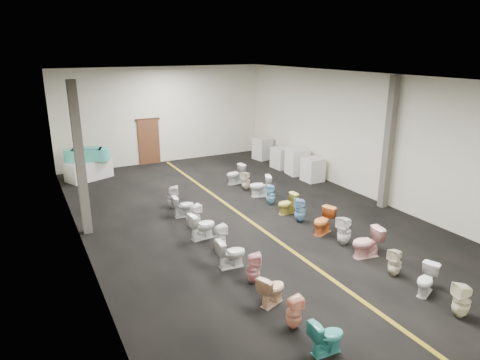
% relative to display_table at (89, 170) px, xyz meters
% --- Properties ---
extents(floor, '(16.00, 16.00, 0.00)m').
position_rel_display_table_xyz_m(floor, '(3.80, -6.66, -0.40)').
color(floor, black).
rests_on(floor, ground).
extents(ceiling, '(16.00, 16.00, 0.00)m').
position_rel_display_table_xyz_m(ceiling, '(3.80, -6.66, 4.10)').
color(ceiling, black).
rests_on(ceiling, ground).
extents(wall_back, '(10.00, 0.00, 10.00)m').
position_rel_display_table_xyz_m(wall_back, '(3.80, 1.34, 1.85)').
color(wall_back, beige).
rests_on(wall_back, ground).
extents(wall_left, '(0.00, 16.00, 16.00)m').
position_rel_display_table_xyz_m(wall_left, '(-1.20, -6.66, 1.85)').
color(wall_left, beige).
rests_on(wall_left, ground).
extents(wall_right, '(0.00, 16.00, 16.00)m').
position_rel_display_table_xyz_m(wall_right, '(8.80, -6.66, 1.85)').
color(wall_right, beige).
rests_on(wall_right, ground).
extents(aisle_stripe, '(0.12, 15.60, 0.01)m').
position_rel_display_table_xyz_m(aisle_stripe, '(3.80, -6.66, -0.40)').
color(aisle_stripe, olive).
rests_on(aisle_stripe, floor).
extents(back_door, '(1.00, 0.10, 2.10)m').
position_rel_display_table_xyz_m(back_door, '(3.00, 1.28, 0.65)').
color(back_door, '#562D19').
rests_on(back_door, floor).
extents(door_frame, '(1.15, 0.08, 0.10)m').
position_rel_display_table_xyz_m(door_frame, '(3.00, 1.29, 1.72)').
color(door_frame, '#331C11').
rests_on(door_frame, back_door).
extents(column_left, '(0.25, 0.25, 4.50)m').
position_rel_display_table_xyz_m(column_left, '(-0.95, -5.66, 1.85)').
color(column_left, '#59544C').
rests_on(column_left, floor).
extents(column_right, '(0.25, 0.25, 4.50)m').
position_rel_display_table_xyz_m(column_right, '(8.55, -8.16, 1.85)').
color(column_right, '#59544C').
rests_on(column_right, floor).
extents(display_table, '(2.00, 1.54, 0.80)m').
position_rel_display_table_xyz_m(display_table, '(0.00, 0.00, 0.00)').
color(display_table, silver).
rests_on(display_table, floor).
extents(bathtub, '(1.81, 1.01, 0.55)m').
position_rel_display_table_xyz_m(bathtub, '(0.00, -0.00, 0.67)').
color(bathtub, '#42C0AE').
rests_on(bathtub, display_table).
extents(appliance_crate_a, '(0.76, 0.76, 0.97)m').
position_rel_display_table_xyz_m(appliance_crate_a, '(8.20, -4.58, 0.09)').
color(appliance_crate_a, silver).
rests_on(appliance_crate_a, floor).
extents(appliance_crate_b, '(0.92, 0.92, 1.13)m').
position_rel_display_table_xyz_m(appliance_crate_b, '(8.20, -3.46, 0.17)').
color(appliance_crate_b, silver).
rests_on(appliance_crate_b, floor).
extents(appliance_crate_c, '(0.87, 0.87, 0.94)m').
position_rel_display_table_xyz_m(appliance_crate_c, '(8.20, -2.29, 0.07)').
color(appliance_crate_c, beige).
rests_on(appliance_crate_c, floor).
extents(appliance_crate_d, '(0.88, 0.88, 1.07)m').
position_rel_display_table_xyz_m(appliance_crate_d, '(8.20, -0.48, 0.14)').
color(appliance_crate_d, beige).
rests_on(appliance_crate_d, floor).
extents(toilet_left_0, '(0.69, 0.41, 0.68)m').
position_rel_display_table_xyz_m(toilet_left_0, '(2.04, -13.22, -0.06)').
color(toilet_left_0, teal).
rests_on(toilet_left_0, floor).
extents(toilet_left_1, '(0.35, 0.34, 0.70)m').
position_rel_display_table_xyz_m(toilet_left_1, '(1.92, -12.35, -0.05)').
color(toilet_left_1, '#FCAD8E').
rests_on(toilet_left_1, floor).
extents(toilet_left_2, '(0.78, 0.61, 0.70)m').
position_rel_display_table_xyz_m(toilet_left_2, '(1.98, -11.43, -0.05)').
color(toilet_left_2, beige).
rests_on(toilet_left_2, floor).
extents(toilet_left_3, '(0.44, 0.44, 0.75)m').
position_rel_display_table_xyz_m(toilet_left_3, '(2.06, -10.47, -0.02)').
color(toilet_left_3, pink).
rests_on(toilet_left_3, floor).
extents(toilet_left_4, '(0.77, 0.48, 0.76)m').
position_rel_display_table_xyz_m(toilet_left_4, '(1.94, -9.56, -0.02)').
color(toilet_left_4, white).
rests_on(toilet_left_4, floor).
extents(toilet_left_5, '(0.35, 0.35, 0.74)m').
position_rel_display_table_xyz_m(toilet_left_5, '(2.09, -8.56, -0.03)').
color(toilet_left_5, white).
rests_on(toilet_left_5, floor).
extents(toilet_left_6, '(0.82, 0.53, 0.80)m').
position_rel_display_table_xyz_m(toilet_left_6, '(1.94, -7.65, 0.00)').
color(toilet_left_6, white).
rests_on(toilet_left_6, floor).
extents(toilet_left_7, '(0.39, 0.38, 0.73)m').
position_rel_display_table_xyz_m(toilet_left_7, '(2.08, -6.77, -0.03)').
color(toilet_left_7, white).
rests_on(toilet_left_7, floor).
extents(toilet_left_8, '(0.73, 0.43, 0.73)m').
position_rel_display_table_xyz_m(toilet_left_8, '(2.05, -5.80, -0.03)').
color(toilet_left_8, silver).
rests_on(toilet_left_8, floor).
extents(toilet_left_9, '(0.47, 0.47, 0.80)m').
position_rel_display_table_xyz_m(toilet_left_9, '(2.01, -4.92, 0.00)').
color(toilet_left_9, silver).
rests_on(toilet_left_9, floor).
extents(toilet_right_0, '(0.44, 0.44, 0.77)m').
position_rel_display_table_xyz_m(toilet_right_0, '(5.18, -13.64, -0.02)').
color(toilet_right_0, '#F5EEC4').
rests_on(toilet_right_0, floor).
extents(toilet_right_1, '(0.76, 0.61, 0.68)m').
position_rel_display_table_xyz_m(toilet_right_1, '(5.27, -12.70, -0.06)').
color(toilet_right_1, white).
rests_on(toilet_right_1, floor).
extents(toilet_right_2, '(0.39, 0.39, 0.71)m').
position_rel_display_table_xyz_m(toilet_right_2, '(5.25, -11.79, -0.04)').
color(toilet_right_2, beige).
rests_on(toilet_right_2, floor).
extents(toilet_right_3, '(0.87, 0.59, 0.82)m').
position_rel_display_table_xyz_m(toilet_right_3, '(5.35, -10.74, 0.01)').
color(toilet_right_3, '#F9B3B0').
rests_on(toilet_right_3, floor).
extents(toilet_right_4, '(0.47, 0.46, 0.85)m').
position_rel_display_table_xyz_m(toilet_right_4, '(5.31, -9.89, 0.03)').
color(toilet_right_4, white).
rests_on(toilet_right_4, floor).
extents(toilet_right_5, '(0.87, 0.67, 0.79)m').
position_rel_display_table_xyz_m(toilet_right_5, '(5.28, -9.01, -0.01)').
color(toilet_right_5, orange).
rests_on(toilet_right_5, floor).
extents(toilet_right_6, '(0.47, 0.46, 0.79)m').
position_rel_display_table_xyz_m(toilet_right_6, '(5.18, -7.96, -0.00)').
color(toilet_right_6, '#75ADD2').
rests_on(toilet_right_6, floor).
extents(toilet_right_7, '(0.70, 0.42, 0.69)m').
position_rel_display_table_xyz_m(toilet_right_7, '(5.21, -7.18, -0.05)').
color(toilet_right_7, '#D5C14C').
rests_on(toilet_right_7, floor).
extents(toilet_right_8, '(0.44, 0.43, 0.73)m').
position_rel_display_table_xyz_m(toilet_right_8, '(5.20, -6.16, -0.03)').
color(toilet_right_8, '#7CBEE0').
rests_on(toilet_right_8, floor).
extents(toilet_right_9, '(0.90, 0.69, 0.81)m').
position_rel_display_table_xyz_m(toilet_right_9, '(5.29, -5.26, 0.00)').
color(toilet_right_9, white).
rests_on(toilet_right_9, floor).
extents(toilet_right_10, '(0.44, 0.43, 0.74)m').
position_rel_display_table_xyz_m(toilet_right_10, '(5.18, -4.35, -0.03)').
color(toilet_right_10, beige).
rests_on(toilet_right_10, floor).
extents(toilet_right_11, '(0.82, 0.52, 0.79)m').
position_rel_display_table_xyz_m(toilet_right_11, '(5.18, -3.45, -0.00)').
color(toilet_right_11, silver).
rests_on(toilet_right_11, floor).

